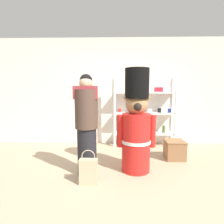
# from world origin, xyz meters

# --- Properties ---
(ground_plane) EXTENTS (6.40, 6.40, 0.00)m
(ground_plane) POSITION_xyz_m (0.00, 0.00, 0.00)
(ground_plane) COLOR tan
(back_wall) EXTENTS (6.40, 0.12, 2.60)m
(back_wall) POSITION_xyz_m (0.00, 2.20, 1.30)
(back_wall) COLOR silver
(back_wall) RESTS_ON ground_plane
(merchandise_shelf) EXTENTS (1.48, 0.35, 1.65)m
(merchandise_shelf) POSITION_xyz_m (0.74, 1.98, 0.82)
(merchandise_shelf) COLOR white
(merchandise_shelf) RESTS_ON ground_plane
(teddy_bear_guard) EXTENTS (0.64, 0.48, 1.69)m
(teddy_bear_guard) POSITION_xyz_m (0.40, 0.54, 0.78)
(teddy_bear_guard) COLOR red
(teddy_bear_guard) RESTS_ON ground_plane
(person_shopper) EXTENTS (0.37, 0.36, 1.59)m
(person_shopper) POSITION_xyz_m (-0.40, 0.40, 0.82)
(person_shopper) COLOR black
(person_shopper) RESTS_ON ground_plane
(shopping_bag) EXTENTS (0.26, 0.11, 0.51)m
(shopping_bag) POSITION_xyz_m (-0.33, 0.08, 0.19)
(shopping_bag) COLOR #C1AD89
(shopping_bag) RESTS_ON ground_plane
(display_crate) EXTENTS (0.37, 0.37, 0.37)m
(display_crate) POSITION_xyz_m (1.21, 1.09, 0.18)
(display_crate) COLOR olive
(display_crate) RESTS_ON ground_plane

